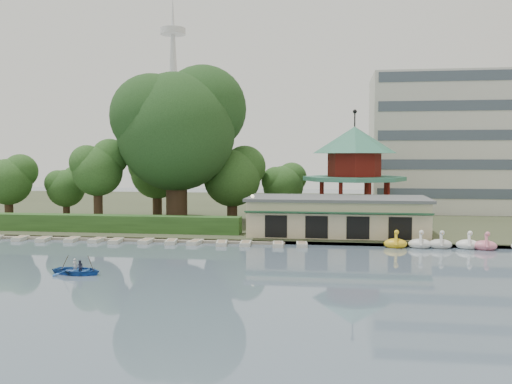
% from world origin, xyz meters
% --- Properties ---
extents(ground_plane, '(220.00, 220.00, 0.00)m').
position_xyz_m(ground_plane, '(0.00, 0.00, 0.00)').
color(ground_plane, slate).
rests_on(ground_plane, ground).
extents(shore, '(220.00, 70.00, 0.40)m').
position_xyz_m(shore, '(0.00, 52.00, 0.20)').
color(shore, '#424930').
rests_on(shore, ground).
extents(embankment, '(220.00, 0.60, 0.30)m').
position_xyz_m(embankment, '(0.00, 17.30, 0.15)').
color(embankment, gray).
rests_on(embankment, ground).
extents(dock, '(34.00, 1.60, 0.24)m').
position_xyz_m(dock, '(-12.00, 17.20, 0.12)').
color(dock, gray).
rests_on(dock, ground).
extents(boathouse, '(18.60, 9.39, 3.90)m').
position_xyz_m(boathouse, '(10.00, 21.97, 2.37)').
color(boathouse, beige).
rests_on(boathouse, shore).
extents(pavilion, '(12.40, 12.40, 13.50)m').
position_xyz_m(pavilion, '(12.00, 32.00, 7.48)').
color(pavilion, beige).
rests_on(pavilion, shore).
extents(office_building, '(38.00, 18.00, 20.00)m').
position_xyz_m(office_building, '(32.67, 49.00, 9.73)').
color(office_building, silver).
rests_on(office_building, shore).
extents(broadcast_tower, '(8.00, 8.00, 96.00)m').
position_xyz_m(broadcast_tower, '(-42.00, 140.00, 33.98)').
color(broadcast_tower, silver).
rests_on(broadcast_tower, ground).
extents(hedge, '(30.00, 2.00, 1.80)m').
position_xyz_m(hedge, '(-15.00, 20.50, 1.30)').
color(hedge, '#2F5923').
rests_on(hedge, shore).
extents(lamp_post, '(0.36, 0.36, 4.28)m').
position_xyz_m(lamp_post, '(1.50, 19.00, 3.34)').
color(lamp_post, black).
rests_on(lamp_post, shore).
extents(big_tree, '(15.44, 14.38, 19.15)m').
position_xyz_m(big_tree, '(-8.81, 28.23, 12.38)').
color(big_tree, '#3A281C').
rests_on(big_tree, shore).
extents(small_trees, '(39.01, 16.58, 10.22)m').
position_xyz_m(small_trees, '(-12.63, 31.81, 6.25)').
color(small_trees, '#3A281C').
rests_on(small_trees, shore).
extents(swan_boats, '(17.97, 2.14, 1.92)m').
position_xyz_m(swan_boats, '(23.05, 16.53, 0.40)').
color(swan_boats, yellow).
rests_on(swan_boats, ground).
extents(moored_rowboats, '(34.64, 2.75, 0.36)m').
position_xyz_m(moored_rowboats, '(-10.11, 15.82, 0.18)').
color(moored_rowboats, beige).
rests_on(moored_rowboats, ground).
extents(rowboat_with_passengers, '(5.57, 4.35, 2.01)m').
position_xyz_m(rowboat_with_passengers, '(-8.66, 0.88, 0.53)').
color(rowboat_with_passengers, '#2559AC').
rests_on(rowboat_with_passengers, ground).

